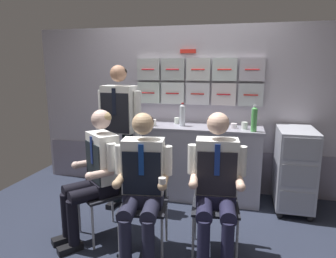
{
  "coord_description": "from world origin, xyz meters",
  "views": [
    {
      "loc": [
        0.7,
        -2.57,
        1.63
      ],
      "look_at": [
        0.04,
        0.12,
        1.07
      ],
      "focal_mm": 32.35,
      "sensor_mm": 36.0,
      "label": 1
    }
  ],
  "objects_px": {
    "folding_chair_near_trolley": "(215,193)",
    "crew_member_standing": "(120,126)",
    "folding_chair_center": "(146,192)",
    "crew_member_near_trolley": "(216,181)",
    "sparkling_bottle_green": "(254,119)",
    "service_trolley": "(294,167)",
    "paper_cup_blue": "(244,125)",
    "folding_chair_left": "(111,182)",
    "crew_member_center": "(142,181)",
    "crew_member_left": "(95,170)"
  },
  "relations": [
    {
      "from": "service_trolley",
      "to": "folding_chair_left",
      "type": "relative_size",
      "value": 1.12
    },
    {
      "from": "crew_member_center",
      "to": "paper_cup_blue",
      "type": "xyz_separation_m",
      "value": [
        0.83,
        1.32,
        0.27
      ]
    },
    {
      "from": "folding_chair_near_trolley",
      "to": "crew_member_standing",
      "type": "xyz_separation_m",
      "value": [
        -1.14,
        0.56,
        0.46
      ]
    },
    {
      "from": "crew_member_near_trolley",
      "to": "crew_member_standing",
      "type": "distance_m",
      "value": 1.39
    },
    {
      "from": "folding_chair_left",
      "to": "paper_cup_blue",
      "type": "xyz_separation_m",
      "value": [
        1.25,
        1.01,
        0.44
      ]
    },
    {
      "from": "crew_member_near_trolley",
      "to": "sparkling_bottle_green",
      "type": "bearing_deg",
      "value": 73.27
    },
    {
      "from": "folding_chair_near_trolley",
      "to": "paper_cup_blue",
      "type": "distance_m",
      "value": 1.14
    },
    {
      "from": "crew_member_near_trolley",
      "to": "crew_member_standing",
      "type": "bearing_deg",
      "value": 147.91
    },
    {
      "from": "service_trolley",
      "to": "crew_member_center",
      "type": "distance_m",
      "value": 1.9
    },
    {
      "from": "crew_member_standing",
      "to": "paper_cup_blue",
      "type": "relative_size",
      "value": 20.06
    },
    {
      "from": "folding_chair_center",
      "to": "crew_member_near_trolley",
      "type": "relative_size",
      "value": 0.67
    },
    {
      "from": "crew_member_left",
      "to": "crew_member_near_trolley",
      "type": "relative_size",
      "value": 0.99
    },
    {
      "from": "crew_member_left",
      "to": "folding_chair_near_trolley",
      "type": "height_order",
      "value": "crew_member_left"
    },
    {
      "from": "folding_chair_left",
      "to": "crew_member_center",
      "type": "relative_size",
      "value": 0.67
    },
    {
      "from": "folding_chair_left",
      "to": "folding_chair_center",
      "type": "xyz_separation_m",
      "value": [
        0.4,
        -0.15,
        0.0
      ]
    },
    {
      "from": "folding_chair_center",
      "to": "crew_member_standing",
      "type": "bearing_deg",
      "value": 126.78
    },
    {
      "from": "folding_chair_near_trolley",
      "to": "crew_member_near_trolley",
      "type": "height_order",
      "value": "crew_member_near_trolley"
    },
    {
      "from": "service_trolley",
      "to": "paper_cup_blue",
      "type": "distance_m",
      "value": 0.73
    },
    {
      "from": "sparkling_bottle_green",
      "to": "paper_cup_blue",
      "type": "distance_m",
      "value": 0.19
    },
    {
      "from": "service_trolley",
      "to": "crew_member_near_trolley",
      "type": "relative_size",
      "value": 0.75
    },
    {
      "from": "crew_member_left",
      "to": "sparkling_bottle_green",
      "type": "xyz_separation_m",
      "value": [
        1.46,
        1.01,
        0.38
      ]
    },
    {
      "from": "service_trolley",
      "to": "crew_member_near_trolley",
      "type": "xyz_separation_m",
      "value": [
        -0.79,
        -1.14,
        0.19
      ]
    },
    {
      "from": "crew_member_left",
      "to": "folding_chair_left",
      "type": "bearing_deg",
      "value": 49.11
    },
    {
      "from": "service_trolley",
      "to": "folding_chair_left",
      "type": "distance_m",
      "value": 2.07
    },
    {
      "from": "service_trolley",
      "to": "folding_chair_center",
      "type": "height_order",
      "value": "service_trolley"
    },
    {
      "from": "crew_member_left",
      "to": "sparkling_bottle_green",
      "type": "bearing_deg",
      "value": 34.83
    },
    {
      "from": "folding_chair_left",
      "to": "crew_member_standing",
      "type": "height_order",
      "value": "crew_member_standing"
    },
    {
      "from": "service_trolley",
      "to": "crew_member_left",
      "type": "bearing_deg",
      "value": -150.51
    },
    {
      "from": "folding_chair_left",
      "to": "crew_member_standing",
      "type": "xyz_separation_m",
      "value": [
        -0.12,
        0.55,
        0.46
      ]
    },
    {
      "from": "crew_member_left",
      "to": "folding_chair_center",
      "type": "relative_size",
      "value": 1.47
    },
    {
      "from": "crew_member_near_trolley",
      "to": "sparkling_bottle_green",
      "type": "height_order",
      "value": "crew_member_near_trolley"
    },
    {
      "from": "service_trolley",
      "to": "sparkling_bottle_green",
      "type": "distance_m",
      "value": 0.73
    },
    {
      "from": "folding_chair_near_trolley",
      "to": "sparkling_bottle_green",
      "type": "height_order",
      "value": "sparkling_bottle_green"
    },
    {
      "from": "crew_member_standing",
      "to": "sparkling_bottle_green",
      "type": "height_order",
      "value": "crew_member_standing"
    },
    {
      "from": "service_trolley",
      "to": "crew_member_standing",
      "type": "xyz_separation_m",
      "value": [
        -1.95,
        -0.42,
        0.47
      ]
    },
    {
      "from": "crew_member_standing",
      "to": "folding_chair_near_trolley",
      "type": "bearing_deg",
      "value": -26.36
    },
    {
      "from": "crew_member_center",
      "to": "crew_member_near_trolley",
      "type": "height_order",
      "value": "crew_member_near_trolley"
    },
    {
      "from": "folding_chair_left",
      "to": "crew_member_center",
      "type": "bearing_deg",
      "value": -35.91
    },
    {
      "from": "folding_chair_left",
      "to": "sparkling_bottle_green",
      "type": "distance_m",
      "value": 1.71
    },
    {
      "from": "service_trolley",
      "to": "folding_chair_near_trolley",
      "type": "xyz_separation_m",
      "value": [
        -0.81,
        -0.98,
        0.02
      ]
    },
    {
      "from": "paper_cup_blue",
      "to": "folding_chair_near_trolley",
      "type": "bearing_deg",
      "value": -102.95
    },
    {
      "from": "folding_chair_near_trolley",
      "to": "sparkling_bottle_green",
      "type": "bearing_deg",
      "value": 69.6
    },
    {
      "from": "folding_chair_near_trolley",
      "to": "sparkling_bottle_green",
      "type": "xyz_separation_m",
      "value": [
        0.34,
        0.9,
        0.54
      ]
    },
    {
      "from": "crew_member_standing",
      "to": "sparkling_bottle_green",
      "type": "distance_m",
      "value": 1.51
    },
    {
      "from": "crew_member_near_trolley",
      "to": "paper_cup_blue",
      "type": "height_order",
      "value": "crew_member_near_trolley"
    },
    {
      "from": "folding_chair_near_trolley",
      "to": "service_trolley",
      "type": "bearing_deg",
      "value": 50.45
    },
    {
      "from": "crew_member_center",
      "to": "folding_chair_near_trolley",
      "type": "height_order",
      "value": "crew_member_center"
    },
    {
      "from": "crew_member_near_trolley",
      "to": "sparkling_bottle_green",
      "type": "xyz_separation_m",
      "value": [
        0.32,
        1.06,
        0.36
      ]
    },
    {
      "from": "sparkling_bottle_green",
      "to": "crew_member_near_trolley",
      "type": "bearing_deg",
      "value": -106.73
    },
    {
      "from": "crew_member_center",
      "to": "paper_cup_blue",
      "type": "height_order",
      "value": "crew_member_center"
    }
  ]
}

